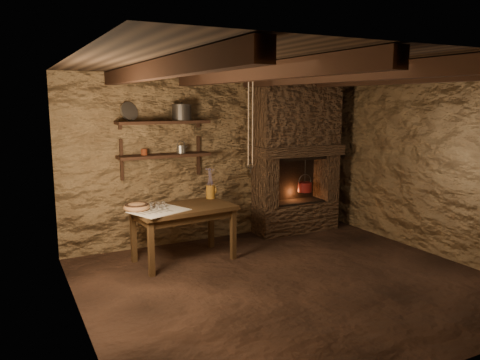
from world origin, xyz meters
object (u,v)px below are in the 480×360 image
iron_stockpot (182,113)px  red_pot (305,186)px  stoneware_jug (211,185)px  wooden_bowl (137,207)px  work_table (184,232)px

iron_stockpot → red_pot: iron_stockpot is taller
stoneware_jug → wooden_bowl: (-1.09, -0.25, -0.14)m
wooden_bowl → red_pot: size_ratio=0.60×
wooden_bowl → iron_stockpot: bearing=34.4°
wooden_bowl → red_pot: bearing=8.9°
wooden_bowl → stoneware_jug: bearing=12.8°
red_pot → stoneware_jug: bearing=-173.7°
work_table → stoneware_jug: (0.51, 0.30, 0.51)m
stoneware_jug → red_pot: bearing=7.9°
work_table → wooden_bowl: (-0.58, 0.05, 0.37)m
work_table → stoneware_jug: stoneware_jug is taller
wooden_bowl → red_pot: 2.81m
work_table → iron_stockpot: 1.62m
work_table → iron_stockpot: (0.23, 0.60, 1.49)m
stoneware_jug → iron_stockpot: iron_stockpot is taller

